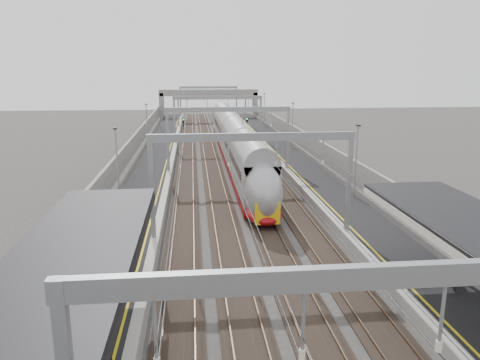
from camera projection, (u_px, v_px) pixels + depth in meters
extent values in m
cube|color=black|center=(155.00, 170.00, 51.94)|extent=(4.00, 120.00, 1.00)
cube|color=black|center=(296.00, 167.00, 53.50)|extent=(4.00, 120.00, 1.00)
cube|color=black|center=(187.00, 173.00, 52.39)|extent=(2.40, 140.00, 0.08)
cube|color=brown|center=(180.00, 172.00, 52.30)|extent=(0.07, 140.00, 0.14)
cube|color=brown|center=(193.00, 172.00, 52.44)|extent=(0.07, 140.00, 0.14)
cube|color=black|center=(213.00, 173.00, 52.68)|extent=(2.40, 140.00, 0.08)
cube|color=brown|center=(207.00, 172.00, 52.59)|extent=(0.07, 140.00, 0.14)
cube|color=brown|center=(220.00, 172.00, 52.73)|extent=(0.07, 140.00, 0.14)
cube|color=black|center=(240.00, 172.00, 52.98)|extent=(2.40, 140.00, 0.08)
cube|color=brown|center=(233.00, 171.00, 52.89)|extent=(0.07, 140.00, 0.14)
cube|color=brown|center=(246.00, 171.00, 53.03)|extent=(0.07, 140.00, 0.14)
cube|color=black|center=(266.00, 171.00, 53.27)|extent=(2.40, 140.00, 0.08)
cube|color=brown|center=(260.00, 171.00, 53.18)|extent=(0.07, 140.00, 0.14)
cube|color=brown|center=(272.00, 170.00, 53.32)|extent=(0.07, 140.00, 0.14)
cube|color=gray|center=(377.00, 276.00, 9.52)|extent=(13.00, 0.25, 0.50)
cube|color=gray|center=(152.00, 187.00, 28.97)|extent=(0.28, 0.28, 6.60)
cube|color=gray|center=(349.00, 182.00, 30.20)|extent=(0.28, 0.28, 6.60)
cube|color=gray|center=(253.00, 137.00, 28.87)|extent=(13.00, 0.25, 0.50)
cube|color=gray|center=(168.00, 140.00, 48.32)|extent=(0.28, 0.28, 6.60)
cube|color=gray|center=(288.00, 138.00, 49.55)|extent=(0.28, 0.28, 6.60)
cube|color=gray|center=(228.00, 109.00, 48.23)|extent=(13.00, 0.25, 0.50)
cube|color=gray|center=(175.00, 119.00, 67.68)|extent=(0.28, 0.28, 6.60)
cube|color=gray|center=(261.00, 118.00, 68.90)|extent=(0.28, 0.28, 6.60)
cube|color=gray|center=(218.00, 98.00, 67.58)|extent=(13.00, 0.25, 0.50)
cube|color=gray|center=(178.00, 108.00, 87.03)|extent=(0.28, 0.28, 6.60)
cube|color=gray|center=(245.00, 107.00, 88.26)|extent=(0.28, 0.28, 6.60)
cube|color=gray|center=(212.00, 91.00, 86.93)|extent=(13.00, 0.25, 0.50)
cube|color=gray|center=(181.00, 101.00, 104.45)|extent=(0.28, 0.28, 6.60)
cube|color=gray|center=(237.00, 101.00, 105.68)|extent=(0.28, 0.28, 6.60)
cube|color=gray|center=(209.00, 87.00, 104.35)|extent=(13.00, 0.25, 0.50)
cylinder|color=#262628|center=(186.00, 120.00, 55.96)|extent=(0.03, 140.00, 0.03)
cylinder|color=#262628|center=(211.00, 119.00, 56.25)|extent=(0.03, 140.00, 0.03)
cylinder|color=#262628|center=(236.00, 119.00, 56.55)|extent=(0.03, 140.00, 0.03)
cylinder|color=#262628|center=(260.00, 119.00, 56.84)|extent=(0.03, 140.00, 0.03)
cylinder|color=black|center=(62.00, 260.00, 21.20)|extent=(0.20, 0.20, 4.00)
cube|color=black|center=(78.00, 358.00, 11.46)|extent=(1.60, 0.15, 0.55)
cube|color=#FC3105|center=(77.00, 360.00, 11.39)|extent=(1.50, 0.02, 0.42)
cylinder|color=black|center=(467.00, 244.00, 23.09)|extent=(0.20, 0.20, 4.00)
cube|color=slate|center=(209.00, 93.00, 104.62)|extent=(22.00, 2.20, 1.40)
cube|color=slate|center=(162.00, 107.00, 104.32)|extent=(1.00, 2.20, 6.20)
cube|color=slate|center=(255.00, 106.00, 106.37)|extent=(1.00, 2.20, 6.20)
cube|color=slate|center=(125.00, 161.00, 51.37)|extent=(0.30, 120.00, 3.20)
cube|color=slate|center=(324.00, 157.00, 53.56)|extent=(0.30, 120.00, 3.20)
cube|color=maroon|center=(245.00, 177.00, 47.82)|extent=(2.88, 24.57, 0.85)
cube|color=gray|center=(245.00, 158.00, 47.35)|extent=(2.88, 24.57, 3.20)
cube|color=black|center=(256.00, 204.00, 39.58)|extent=(2.14, 2.56, 0.53)
cube|color=maroon|center=(227.00, 141.00, 72.01)|extent=(2.88, 24.57, 0.85)
cube|color=gray|center=(227.00, 128.00, 71.54)|extent=(2.88, 24.57, 3.20)
cube|color=black|center=(232.00, 153.00, 63.76)|extent=(2.14, 2.56, 0.53)
ellipsoid|color=gray|center=(263.00, 192.00, 35.33)|extent=(2.88, 5.55, 4.49)
cube|color=yellow|center=(268.00, 214.00, 33.33)|extent=(1.82, 0.12, 1.60)
cube|color=black|center=(267.00, 190.00, 33.42)|extent=(1.71, 0.61, 1.00)
cube|color=black|center=(451.00, 278.00, 23.08)|extent=(0.81, 1.71, 0.06)
cube|color=black|center=(456.00, 274.00, 23.00)|extent=(0.46, 1.62, 0.46)
cylinder|color=black|center=(455.00, 288.00, 22.51)|extent=(0.06, 0.06, 0.39)
cylinder|color=black|center=(447.00, 276.00, 23.75)|extent=(0.06, 0.06, 0.39)
cylinder|color=black|center=(184.00, 130.00, 77.76)|extent=(0.12, 0.12, 3.00)
cube|color=black|center=(183.00, 120.00, 77.39)|extent=(0.32, 0.22, 0.75)
sphere|color=#0CE526|center=(183.00, 119.00, 77.23)|extent=(0.16, 0.16, 0.16)
cylinder|color=black|center=(239.00, 137.00, 69.77)|extent=(0.12, 0.12, 3.00)
cube|color=black|center=(239.00, 126.00, 69.39)|extent=(0.32, 0.22, 0.75)
sphere|color=red|center=(239.00, 125.00, 69.23)|extent=(0.16, 0.16, 0.16)
cylinder|color=black|center=(247.00, 129.00, 78.72)|extent=(0.12, 0.12, 3.00)
cube|color=black|center=(247.00, 120.00, 78.35)|extent=(0.32, 0.22, 0.75)
sphere|color=#0CE526|center=(247.00, 119.00, 78.19)|extent=(0.16, 0.16, 0.16)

